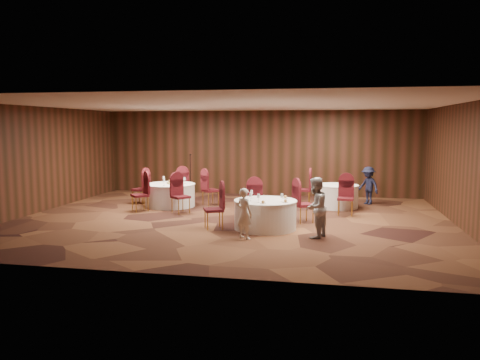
% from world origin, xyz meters
% --- Properties ---
extents(ground, '(12.00, 12.00, 0.00)m').
position_xyz_m(ground, '(0.00, 0.00, 0.00)').
color(ground, black).
rests_on(ground, ground).
extents(room_shell, '(12.00, 12.00, 12.00)m').
position_xyz_m(room_shell, '(0.00, 0.00, 1.96)').
color(room_shell, silver).
rests_on(room_shell, ground).
extents(table_main, '(1.60, 1.60, 0.74)m').
position_xyz_m(table_main, '(1.09, -0.99, 0.38)').
color(table_main, white).
rests_on(table_main, ground).
extents(table_left, '(1.63, 1.63, 0.74)m').
position_xyz_m(table_left, '(-2.43, 1.77, 0.38)').
color(table_left, white).
rests_on(table_left, ground).
extents(table_right, '(1.35, 1.35, 0.74)m').
position_xyz_m(table_right, '(2.92, 2.57, 0.38)').
color(table_right, white).
rests_on(table_right, ground).
extents(chairs_main, '(2.90, 2.12, 1.00)m').
position_xyz_m(chairs_main, '(0.79, -0.35, 0.50)').
color(chairs_main, '#400C11').
rests_on(chairs_main, ground).
extents(chairs_left, '(3.05, 3.08, 1.00)m').
position_xyz_m(chairs_left, '(-2.39, 1.79, 0.50)').
color(chairs_left, '#400C11').
rests_on(chairs_left, ground).
extents(chairs_right, '(1.87, 2.22, 1.00)m').
position_xyz_m(chairs_right, '(2.48, 2.16, 0.50)').
color(chairs_right, '#400C11').
rests_on(chairs_right, ground).
extents(tabletop_main, '(1.05, 1.09, 0.22)m').
position_xyz_m(tabletop_main, '(1.21, -1.15, 0.84)').
color(tabletop_main, silver).
rests_on(tabletop_main, table_main).
extents(tabletop_left, '(0.86, 0.81, 0.22)m').
position_xyz_m(tabletop_left, '(-2.42, 1.77, 0.82)').
color(tabletop_left, silver).
rests_on(tabletop_left, table_left).
extents(tabletop_right, '(0.08, 0.08, 0.22)m').
position_xyz_m(tabletop_right, '(3.16, 2.37, 0.90)').
color(tabletop_right, silver).
rests_on(tabletop_right, table_right).
extents(mic_stand, '(0.24, 0.24, 1.57)m').
position_xyz_m(mic_stand, '(-2.46, 4.10, 0.46)').
color(mic_stand, black).
rests_on(mic_stand, ground).
extents(woman_a, '(0.52, 0.47, 1.19)m').
position_xyz_m(woman_a, '(0.77, -2.15, 0.60)').
color(woman_a, white).
rests_on(woman_a, ground).
extents(woman_b, '(0.76, 0.84, 1.43)m').
position_xyz_m(woman_b, '(2.37, -1.72, 0.71)').
color(woman_b, '#A3A3A8').
rests_on(woman_b, ground).
extents(man_c, '(0.91, 0.91, 1.27)m').
position_xyz_m(man_c, '(3.94, 3.43, 0.63)').
color(man_c, black).
rests_on(man_c, ground).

